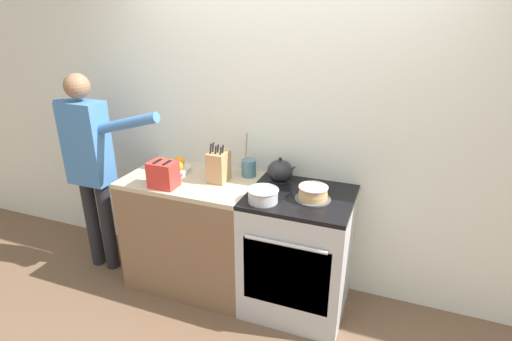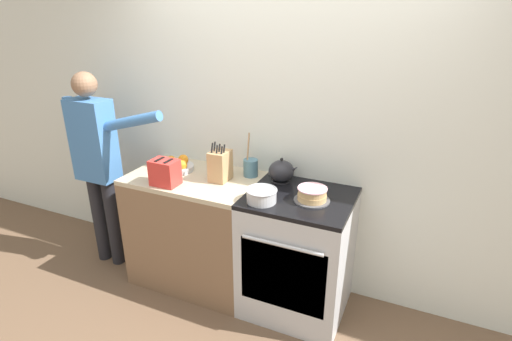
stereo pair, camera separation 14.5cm
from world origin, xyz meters
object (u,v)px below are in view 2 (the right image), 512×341
object	(u,v)px
stove_range	(297,254)
knife_block	(220,166)
utensil_crock	(251,167)
toaster	(165,172)
fruit_bowl	(178,165)
tea_kettle	(282,171)
mixing_bowl	(262,195)
layer_cake	(312,195)
person_baker	(97,155)

from	to	relation	value
stove_range	knife_block	size ratio (longest dim) A/B	3.12
utensil_crock	toaster	world-z (taller)	utensil_crock
fruit_bowl	toaster	distance (m)	0.29
stove_range	toaster	distance (m)	1.13
fruit_bowl	toaster	size ratio (longest dim) A/B	1.25
toaster	tea_kettle	bearing A→B (deg)	28.11
stove_range	utensil_crock	distance (m)	0.73
tea_kettle	mixing_bowl	size ratio (longest dim) A/B	1.11
mixing_bowl	knife_block	size ratio (longest dim) A/B	0.71
fruit_bowl	knife_block	bearing A→B (deg)	-5.13
fruit_bowl	stove_range	bearing A→B (deg)	-3.53
mixing_bowl	layer_cake	bearing A→B (deg)	26.09
stove_range	mixing_bowl	world-z (taller)	mixing_bowl
layer_cake	knife_block	world-z (taller)	knife_block
toaster	layer_cake	bearing A→B (deg)	9.56
knife_block	layer_cake	bearing A→B (deg)	-4.80
layer_cake	person_baker	size ratio (longest dim) A/B	0.14
person_baker	fruit_bowl	bearing A→B (deg)	4.00
mixing_bowl	fruit_bowl	bearing A→B (deg)	163.55
tea_kettle	knife_block	world-z (taller)	knife_block
knife_block	person_baker	xyz separation A→B (m)	(-1.08, -0.14, -0.03)
stove_range	mixing_bowl	size ratio (longest dim) A/B	4.40
layer_cake	knife_block	distance (m)	0.74
layer_cake	knife_block	xyz separation A→B (m)	(-0.73, 0.06, 0.07)
utensil_crock	tea_kettle	bearing A→B (deg)	-0.52
utensil_crock	stove_range	bearing A→B (deg)	-22.56
toaster	person_baker	xyz separation A→B (m)	(-0.75, 0.10, -0.01)
knife_block	utensil_crock	distance (m)	0.24
mixing_bowl	stove_range	bearing A→B (deg)	41.11
stove_range	toaster	size ratio (longest dim) A/B	4.39
knife_block	fruit_bowl	bearing A→B (deg)	174.87
toaster	knife_block	bearing A→B (deg)	36.35
mixing_bowl	person_baker	size ratio (longest dim) A/B	0.13
stove_range	utensil_crock	xyz separation A→B (m)	(-0.46, 0.19, 0.54)
stove_range	layer_cake	distance (m)	0.52
fruit_bowl	tea_kettle	bearing A→B (deg)	8.57
knife_block	fruit_bowl	distance (m)	0.42
mixing_bowl	person_baker	bearing A→B (deg)	177.33
mixing_bowl	person_baker	world-z (taller)	person_baker
fruit_bowl	toaster	world-z (taller)	toaster
layer_cake	fruit_bowl	bearing A→B (deg)	175.08
toaster	person_baker	distance (m)	0.76
layer_cake	mixing_bowl	distance (m)	0.34
layer_cake	utensil_crock	world-z (taller)	utensil_crock
fruit_bowl	person_baker	xyz separation A→B (m)	(-0.67, -0.18, 0.04)
mixing_bowl	toaster	distance (m)	0.75
knife_block	fruit_bowl	size ratio (longest dim) A/B	1.13
knife_block	toaster	size ratio (longest dim) A/B	1.41
utensil_crock	person_baker	bearing A→B (deg)	-166.30
stove_range	toaster	bearing A→B (deg)	-167.59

